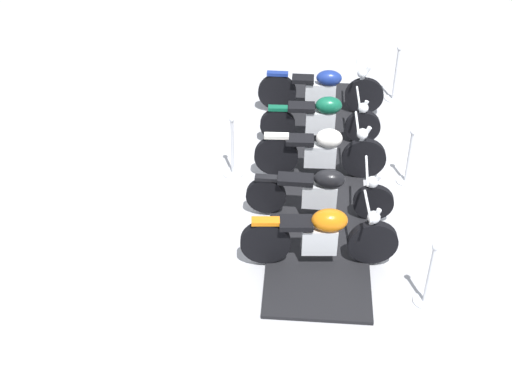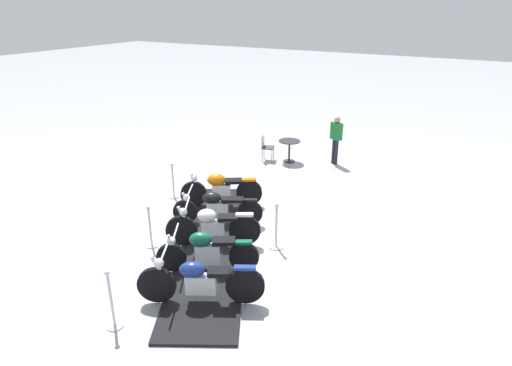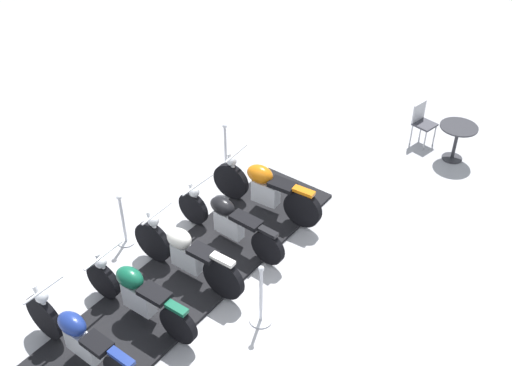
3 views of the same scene
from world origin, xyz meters
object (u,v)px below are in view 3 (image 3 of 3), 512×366
Objects in this scene: motorcycle_cream at (185,253)px; motorcycle_navy at (80,339)px; motorcycle_black at (227,220)px; stanchion_left_mid at (261,304)px; cafe_table at (457,135)px; stanchion_right_front at (226,154)px; motorcycle_copper at (264,188)px; motorcycle_forest at (137,293)px; cafe_chair_near_table at (422,121)px; stanchion_right_mid at (124,227)px.

motorcycle_navy is at bearing 88.00° from motorcycle_cream.
stanchion_left_mid is (1.78, -0.22, -0.17)m from motorcycle_black.
cafe_table is at bearing -104.60° from motorcycle_navy.
stanchion_right_front is at bearing -73.55° from motorcycle_navy.
motorcycle_forest is (1.45, -2.73, -0.02)m from motorcycle_copper.
cafe_chair_near_table is at bearing -98.77° from motorcycle_navy.
motorcycle_black is 2.17m from stanchion_right_front.
cafe_table is 0.85× the size of cafe_chair_near_table.
cafe_table is at bearing -108.83° from motorcycle_forest.
cafe_chair_near_table is (-1.19, 4.87, 0.02)m from motorcycle_black.
motorcycle_black is at bearing -85.50° from cafe_table.
stanchion_right_front is at bearing -110.46° from cafe_table.
motorcycle_cream reaches higher than stanchion_right_mid.
stanchion_left_mid is at bearing -15.23° from stanchion_right_front.
motorcycle_forest is at bearing 87.86° from motorcycle_cream.
motorcycle_navy is 8.05m from cafe_chair_near_table.
cafe_chair_near_table is (-2.96, 5.09, 0.18)m from stanchion_left_mid.
motorcycle_cream is 1.02× the size of motorcycle_forest.
motorcycle_cream is 3.04m from stanchion_right_front.
motorcycle_copper is at bearing 153.30° from stanchion_left_mid.
cafe_table is at bearing 112.20° from stanchion_left_mid.
motorcycle_black is at bearing -93.61° from cafe_chair_near_table.
stanchion_left_mid is (0.80, 1.60, -0.18)m from motorcycle_forest.
stanchion_right_front is at bearing -118.76° from cafe_chair_near_table.
stanchion_left_mid is 1.24× the size of cafe_chair_near_table.
motorcycle_forest is 2.09× the size of cafe_chair_near_table.
motorcycle_forest is 3.98m from stanchion_right_front.
cafe_table is (-0.89, 6.02, 0.04)m from motorcycle_cream.
stanchion_right_mid is 6.45m from cafe_chair_near_table.
stanchion_right_mid is 2.86m from stanchion_left_mid.
stanchion_right_mid reaches higher than motorcycle_forest.
motorcycle_cream is 2.06m from motorcycle_navy.
motorcycle_forest is (0.97, -1.82, 0.01)m from motorcycle_black.
stanchion_left_mid is 5.77m from cafe_table.
stanchion_right_front is (-2.98, 2.63, -0.16)m from motorcycle_forest.
stanchion_right_mid is (-2.20, 1.17, -0.18)m from motorcycle_navy.
motorcycle_black is 1.03m from motorcycle_cream.
motorcycle_forest is at bearing -41.42° from stanchion_right_front.
motorcycle_navy is 2.54m from stanchion_left_mid.
motorcycle_cream is (0.97, -1.82, -0.01)m from motorcycle_copper.
motorcycle_copper is 2.53m from stanchion_left_mid.
motorcycle_navy is at bearing -27.96° from stanchion_right_mid.
stanchion_right_front reaches higher than cafe_chair_near_table.
motorcycle_navy reaches higher than cafe_chair_near_table.
motorcycle_copper is at bearing -89.95° from motorcycle_navy.
cafe_table is (-2.18, 5.34, 0.23)m from stanchion_left_mid.
stanchion_right_mid is (-0.74, -1.57, -0.16)m from motorcycle_black.
stanchion_left_mid is at bearing -77.12° from cafe_chair_near_table.
motorcycle_forest reaches higher than cafe_table.
motorcycle_cream is 2.13× the size of cafe_chair_near_table.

